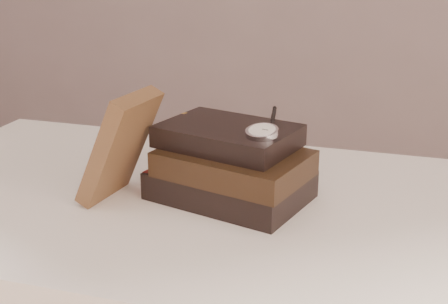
% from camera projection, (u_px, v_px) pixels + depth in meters
% --- Properties ---
extents(table, '(1.00, 0.60, 0.75)m').
position_uv_depth(table, '(180.00, 246.00, 0.99)').
color(table, white).
rests_on(table, ground).
extents(book_stack, '(0.26, 0.22, 0.12)m').
position_uv_depth(book_stack, '(231.00, 166.00, 0.93)').
color(book_stack, black).
rests_on(book_stack, table).
extents(journal, '(0.11, 0.12, 0.17)m').
position_uv_depth(journal, '(120.00, 147.00, 0.92)').
color(journal, '#452C1A').
rests_on(journal, table).
extents(pocket_watch, '(0.06, 0.15, 0.02)m').
position_uv_depth(pocket_watch, '(263.00, 130.00, 0.87)').
color(pocket_watch, silver).
rests_on(pocket_watch, book_stack).
extents(eyeglasses, '(0.12, 0.13, 0.05)m').
position_uv_depth(eyeglasses, '(214.00, 137.00, 1.03)').
color(eyeglasses, silver).
rests_on(eyeglasses, book_stack).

